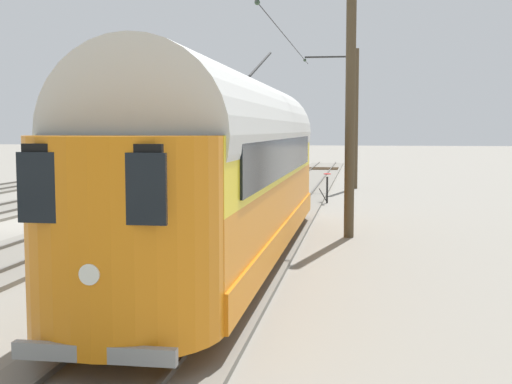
% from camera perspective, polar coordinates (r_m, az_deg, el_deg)
% --- Properties ---
extents(ground_plane, '(220.00, 220.00, 0.00)m').
position_cam_1_polar(ground_plane, '(23.23, -18.45, -2.54)').
color(ground_plane, gray).
extents(track_streetcar_siding, '(2.80, 80.00, 0.18)m').
position_cam_1_polar(track_streetcar_siding, '(21.17, 0.74, -2.86)').
color(track_streetcar_siding, slate).
rests_on(track_streetcar_siding, ground).
extents(track_adjacent_siding, '(2.80, 80.00, 0.18)m').
position_cam_1_polar(track_adjacent_siding, '(22.46, -12.28, -2.51)').
color(track_adjacent_siding, slate).
rests_on(track_adjacent_siding, ground).
extents(vintage_streetcar, '(2.65, 16.38, 5.37)m').
position_cam_1_polar(vintage_streetcar, '(15.48, -2.18, 2.33)').
color(vintage_streetcar, orange).
rests_on(vintage_streetcar, ground).
extents(catenary_pole_foreground, '(2.85, 0.28, 7.17)m').
position_cam_1_polar(catenary_pole_foreground, '(35.37, 8.26, 6.36)').
color(catenary_pole_foreground, '#4C3D28').
rests_on(catenary_pole_foreground, ground).
extents(catenary_pole_mid_near, '(2.85, 0.28, 7.17)m').
position_cam_1_polar(catenary_pole_mid_near, '(19.23, 7.72, 7.31)').
color(catenary_pole_mid_near, '#4C3D28').
rests_on(catenary_pole_mid_near, ground).
extents(overhead_wire_run, '(2.65, 20.14, 0.18)m').
position_cam_1_polar(overhead_wire_run, '(28.28, 3.06, 12.55)').
color(overhead_wire_run, black).
rests_on(overhead_wire_run, ground).
extents(switch_stand, '(0.50, 0.30, 1.24)m').
position_cam_1_polar(switch_stand, '(28.22, 5.98, 0.48)').
color(switch_stand, black).
rests_on(switch_stand, ground).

